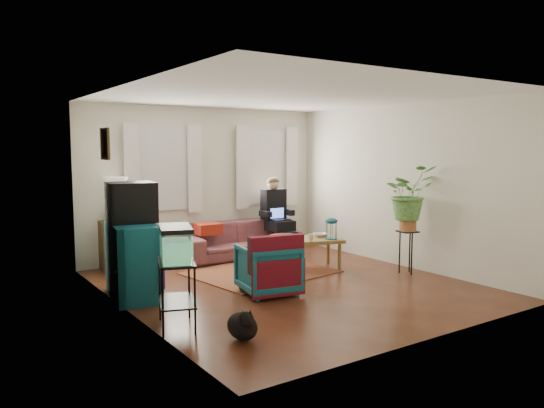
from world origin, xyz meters
TOP-DOWN VIEW (x-y plane):
  - floor at (0.00, 0.00)m, footprint 4.50×5.00m
  - ceiling at (0.00, 0.00)m, footprint 4.50×5.00m
  - wall_back at (0.00, 2.50)m, footprint 4.50×0.01m
  - wall_front at (0.00, -2.50)m, footprint 4.50×0.01m
  - wall_left at (-2.25, 0.00)m, footprint 0.01×5.00m
  - wall_right at (2.25, 0.00)m, footprint 0.01×5.00m
  - window_left at (-0.80, 2.48)m, footprint 1.08×0.04m
  - window_right at (1.25, 2.48)m, footprint 1.08×0.04m
  - curtains_left at (-0.80, 2.40)m, footprint 1.36×0.06m
  - curtains_right at (1.25, 2.40)m, footprint 1.36×0.06m
  - picture_frame at (-2.21, 0.85)m, footprint 0.04×0.32m
  - area_rug at (0.08, 0.82)m, footprint 2.20×1.86m
  - sofa at (0.42, 2.05)m, footprint 2.13×0.92m
  - seated_person at (1.18, 2.02)m, footprint 0.55×0.67m
  - side_table at (-1.65, 2.30)m, footprint 0.58×0.58m
  - table_lamp at (-1.65, 2.30)m, footprint 0.43×0.43m
  - dresser at (-1.99, 0.62)m, footprint 0.69×1.13m
  - crt_tv at (-1.95, 0.72)m, footprint 0.66×0.61m
  - aquarium_stand at (-2.00, -0.77)m, footprint 0.55×0.72m
  - aquarium at (-2.00, -0.77)m, footprint 0.49×0.66m
  - black_cat at (-1.62, -1.49)m, footprint 0.37×0.47m
  - armchair at (-0.47, -0.21)m, footprint 0.81×0.77m
  - serape_throw at (-0.52, -0.49)m, footprint 0.74×0.29m
  - coffee_table at (0.78, 0.68)m, footprint 1.31×0.98m
  - cup_a at (0.49, 0.66)m, footprint 0.17×0.17m
  - cup_b at (0.77, 0.48)m, footprint 0.13×0.13m
  - bowl at (1.12, 0.67)m, footprint 0.29×0.29m
  - snack_tray at (0.53, 0.93)m, footprint 0.46×0.46m
  - birdcage at (1.11, 0.39)m, footprint 0.24×0.24m
  - plant_stand at (1.91, -0.43)m, footprint 0.32×0.32m
  - potted_plant at (1.91, -0.43)m, footprint 0.84×0.75m

SIDE VIEW (x-z plane):
  - floor at x=0.00m, z-range -0.01..0.01m
  - area_rug at x=0.08m, z-range 0.00..0.01m
  - black_cat at x=-1.62m, z-range 0.00..0.35m
  - coffee_table at x=0.78m, z-range 0.00..0.48m
  - plant_stand at x=1.91m, z-range 0.00..0.65m
  - aquarium_stand at x=-2.00m, z-range 0.00..0.72m
  - armchair at x=-0.47m, z-range 0.00..0.72m
  - side_table at x=-1.65m, z-range 0.00..0.76m
  - sofa at x=0.42m, z-range 0.00..0.82m
  - dresser at x=-1.99m, z-range 0.00..0.96m
  - snack_tray at x=0.53m, z-range 0.48..0.53m
  - serape_throw at x=-0.52m, z-range 0.21..0.81m
  - bowl at x=1.12m, z-range 0.48..0.54m
  - cup_b at x=0.77m, z-range 0.48..0.58m
  - cup_a at x=0.49m, z-range 0.48..0.59m
  - seated_person at x=1.18m, z-range 0.00..1.25m
  - birdcage at x=1.11m, z-range 0.48..0.82m
  - aquarium at x=-2.00m, z-range 0.72..1.10m
  - table_lamp at x=-1.65m, z-range 0.74..1.44m
  - potted_plant at x=1.91m, z-range 0.69..1.52m
  - crt_tv at x=-1.95m, z-range 0.96..1.47m
  - wall_back at x=0.00m, z-range 0.00..2.60m
  - wall_front at x=0.00m, z-range 0.00..2.60m
  - wall_left at x=-2.25m, z-range 0.00..2.60m
  - wall_right at x=2.25m, z-range 0.00..2.60m
  - curtains_left at x=-0.80m, z-range 0.80..2.30m
  - curtains_right at x=1.25m, z-range 0.80..2.30m
  - window_left at x=-0.80m, z-range 0.86..2.24m
  - window_right at x=1.25m, z-range 0.86..2.24m
  - picture_frame at x=-2.21m, z-range 1.75..2.15m
  - ceiling at x=0.00m, z-range 2.60..2.60m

